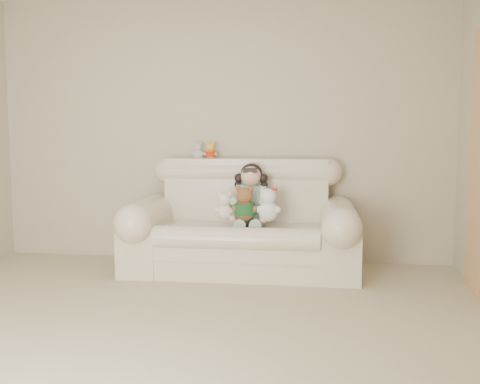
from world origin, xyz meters
The scene contains 9 objects.
floor centered at (0.00, 0.00, 0.00)m, with size 5.00×5.00×0.00m, color gray.
wall_back centered at (0.00, 2.50, 1.30)m, with size 4.50×4.50×0.00m, color #BCAA95.
sofa centered at (0.26, 2.00, 0.52)m, with size 2.10×0.95×1.03m, color #FFEDCD, non-canonical shape.
seated_child centered at (0.34, 2.08, 0.71)m, with size 0.35×0.43×0.58m, color #33795B, non-canonical shape.
brown_teddy centered at (0.31, 1.85, 0.68)m, with size 0.23×0.18×0.36m, color brown, non-canonical shape.
white_cat centered at (0.52, 1.86, 0.68)m, with size 0.23×0.17×0.35m, color white, non-canonical shape.
cream_teddy centered at (0.13, 1.88, 0.65)m, with size 0.19×0.15×0.30m, color white, non-canonical shape.
yellow_mini_bear centered at (-0.09, 2.35, 1.11)m, with size 0.13×0.10×0.20m, color yellow, non-canonical shape.
grey_mini_plush centered at (-0.22, 2.38, 1.11)m, with size 0.13×0.10×0.20m, color #B8B8BF, non-canonical shape.
Camera 1 is at (0.91, -3.06, 1.29)m, focal length 42.34 mm.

